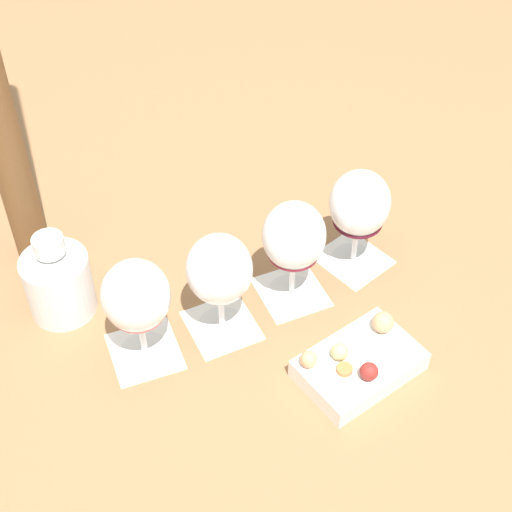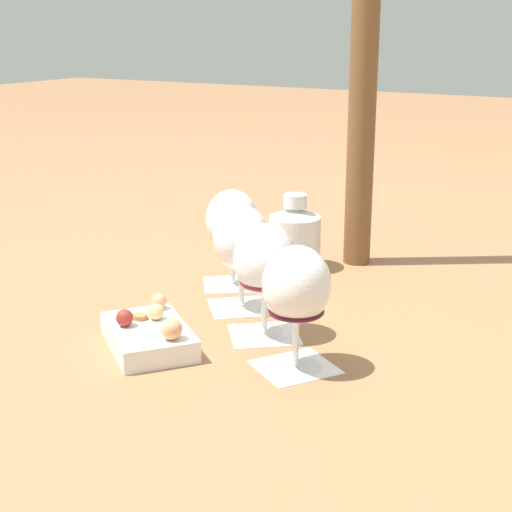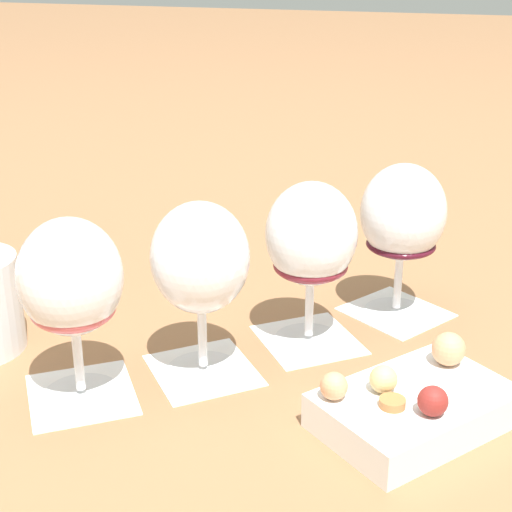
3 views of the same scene
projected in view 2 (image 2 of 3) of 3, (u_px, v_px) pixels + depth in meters
The scene contains 11 objects.
ground_plane at pixel (255, 321), 1.25m from camera, with size 8.00×8.00×0.00m, color #936642.
tasting_card_0 at pixel (233, 284), 1.42m from camera, with size 0.14×0.14×0.00m.
tasting_card_1 at pixel (241, 307), 1.31m from camera, with size 0.14×0.14×0.00m.
tasting_card_2 at pixel (264, 334), 1.19m from camera, with size 0.14×0.14×0.00m.
tasting_card_3 at pixel (295, 367), 1.08m from camera, with size 0.14×0.14×0.00m.
wine_glass_0 at pixel (232, 224), 1.39m from camera, with size 0.09×0.09×0.17m.
wine_glass_1 at pixel (241, 242), 1.28m from camera, with size 0.09×0.09×0.17m.
wine_glass_2 at pixel (265, 264), 1.16m from camera, with size 0.09×0.09×0.17m.
wine_glass_3 at pixel (297, 290), 1.05m from camera, with size 0.09×0.09×0.17m.
ceramic_vase at pixel (295, 236), 1.50m from camera, with size 0.10×0.10×0.14m.
snack_dish at pixel (149, 335), 1.14m from camera, with size 0.19×0.20×0.06m.
Camera 2 is at (1.01, 0.58, 0.46)m, focal length 55.00 mm.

